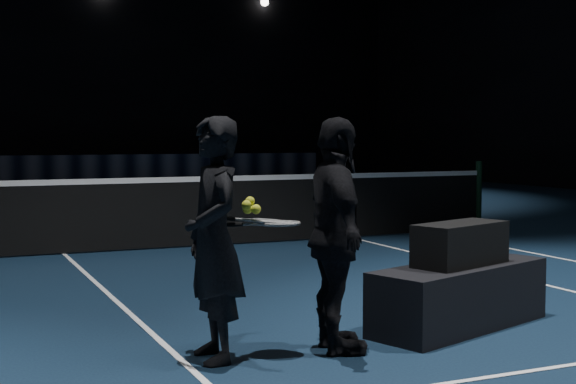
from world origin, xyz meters
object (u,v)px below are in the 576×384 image
racket_upper (271,222)px  tennis_balls (251,207)px  player_bench (460,296)px  player_a (214,239)px  player_b (336,235)px  racket_lower (280,223)px  racket_bag (460,244)px

racket_upper → tennis_balls: size_ratio=5.67×
player_bench → player_a: bearing=163.6°
player_bench → racket_upper: 1.78m
player_a → player_b: 0.85m
tennis_balls → player_bench: bearing=4.3°
racket_lower → player_a: bearing=180.0°
player_b → player_a: bearing=92.8°
racket_bag → racket_lower: 1.63m
racket_bag → tennis_balls: 1.83m
tennis_balls → racket_lower: bearing=-11.4°
player_a → racket_lower: bearing=80.8°
player_a → racket_lower: size_ratio=2.39×
player_b → racket_upper: size_ratio=2.39×
player_bench → racket_lower: racket_lower is taller
player_b → racket_upper: bearing=87.7°
player_bench → tennis_balls: size_ratio=13.72×
racket_upper → player_b: bearing=-9.1°
racket_lower → racket_upper: size_ratio=1.00×
racket_upper → tennis_balls: (-0.15, -0.01, 0.11)m
player_a → tennis_balls: player_a is taller
racket_bag → tennis_balls: tennis_balls is taller
player_b → racket_bag: bearing=-66.0°
player_bench → player_a: size_ratio=1.01×
player_a → racket_upper: (0.40, -0.03, 0.10)m
player_bench → player_b: player_b is taller
player_a → player_b: same height
player_a → racket_upper: bearing=86.5°
player_a → player_b: size_ratio=1.00×
player_b → tennis_balls: player_b is taller
player_bench → player_a: (-2.05, -0.10, 0.57)m
racket_bag → racket_lower: (-1.60, -0.17, 0.25)m
player_a → player_b: bearing=80.8°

